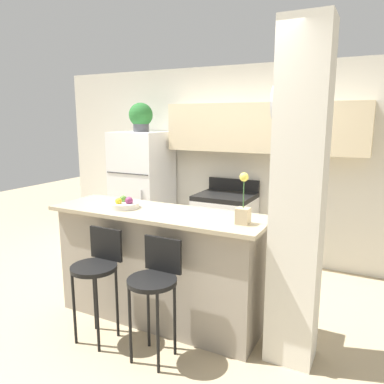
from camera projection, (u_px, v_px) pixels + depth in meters
name	position (u px, v px, depth m)	size (l,w,h in m)	color
ground_plane	(159.00, 318.00, 3.57)	(14.00, 14.00, 0.00)	tan
wall_back	(245.00, 151.00, 4.90)	(5.60, 0.38, 2.55)	silver
pillar_right	(298.00, 200.00, 2.75)	(0.38, 0.32, 2.55)	silver
counter_bar	(158.00, 265.00, 3.46)	(2.03, 0.64, 1.05)	gray
refrigerator	(143.00, 191.00, 5.35)	(0.71, 0.72, 1.69)	white
stove_range	(225.00, 228.00, 4.90)	(0.72, 0.64, 1.07)	white
bar_stool_left	(97.00, 268.00, 3.13)	(0.38, 0.38, 0.95)	black
bar_stool_right	(155.00, 281.00, 2.88)	(0.38, 0.38, 0.95)	black
potted_plant_on_fridge	(141.00, 116.00, 5.14)	(0.33, 0.33, 0.40)	#4C4C51
orchid_vase	(243.00, 208.00, 2.92)	(0.10, 0.10, 0.41)	tan
fruit_bowl	(124.00, 204.00, 3.47)	(0.27, 0.27, 0.11)	silver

